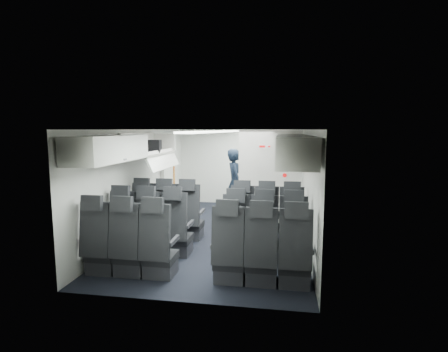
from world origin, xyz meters
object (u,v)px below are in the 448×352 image
(galley_unit, at_px, (271,173))
(flight_attendant, at_px, (235,183))
(seat_row_front, at_px, (216,221))
(seat_row_mid, at_px, (206,234))
(seat_row_rear, at_px, (193,253))
(carry_on_bag, at_px, (150,146))
(boarding_door, at_px, (168,176))

(galley_unit, bearing_deg, flight_attendant, -121.95)
(seat_row_front, distance_m, seat_row_mid, 0.90)
(seat_row_rear, distance_m, galley_unit, 5.17)
(galley_unit, relative_size, carry_on_bag, 4.33)
(seat_row_rear, height_order, galley_unit, galley_unit)
(galley_unit, xyz_separation_m, boarding_door, (-2.59, -1.17, 0.00))
(seat_row_mid, distance_m, flight_attendant, 2.84)
(seat_row_rear, xyz_separation_m, carry_on_bag, (-1.43, 2.12, 1.41))
(seat_row_front, height_order, boarding_door, boarding_door)
(boarding_door, height_order, carry_on_bag, carry_on_bag)
(galley_unit, bearing_deg, seat_row_front, -106.28)
(carry_on_bag, bearing_deg, seat_row_mid, -49.93)
(seat_row_mid, xyz_separation_m, boarding_door, (-1.64, 2.99, 0.55))
(seat_row_front, xyz_separation_m, carry_on_bag, (-1.43, 0.32, 1.41))
(galley_unit, bearing_deg, seat_row_rear, -100.65)
(boarding_door, bearing_deg, galley_unit, 24.28)
(galley_unit, relative_size, boarding_door, 1.02)
(galley_unit, distance_m, flight_attendant, 1.59)
(seat_row_rear, distance_m, flight_attendant, 3.73)
(carry_on_bag, bearing_deg, seat_row_front, -22.02)
(seat_row_front, relative_size, boarding_door, 1.79)
(galley_unit, xyz_separation_m, flight_attendant, (-0.84, -1.35, -0.10))
(seat_row_front, bearing_deg, flight_attendant, 86.69)
(seat_row_rear, relative_size, carry_on_bag, 7.60)
(seat_row_rear, relative_size, flight_attendant, 1.97)
(flight_attendant, bearing_deg, carry_on_bag, 118.94)
(seat_row_rear, bearing_deg, flight_attendant, 88.30)
(boarding_door, relative_size, carry_on_bag, 4.24)
(boarding_door, relative_size, flight_attendant, 1.10)
(flight_attendant, bearing_deg, boarding_door, 67.18)
(seat_row_front, height_order, flight_attendant, flight_attendant)
(seat_row_mid, distance_m, boarding_door, 3.45)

